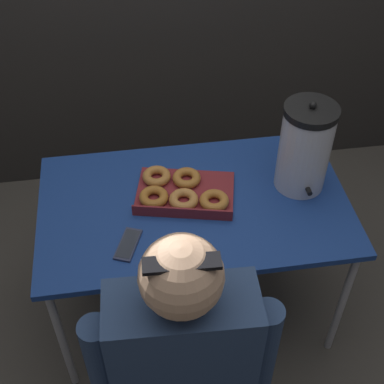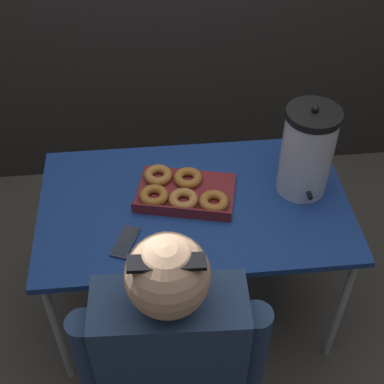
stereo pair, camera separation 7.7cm
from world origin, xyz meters
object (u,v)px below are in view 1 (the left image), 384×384
donut_box (181,192)px  coffee_urn (305,148)px  cell_phone (128,244)px  person_seated (184,378)px

donut_box → coffee_urn: coffee_urn is taller
coffee_urn → cell_phone: bearing=-162.0°
donut_box → coffee_urn: bearing=13.5°
cell_phone → person_seated: person_seated is taller
donut_box → cell_phone: size_ratio=2.61×
coffee_urn → person_seated: (-0.59, -0.74, -0.30)m
coffee_urn → person_seated: bearing=-128.7°
coffee_urn → person_seated: size_ratio=0.33×
cell_phone → person_seated: 0.53m
donut_box → coffee_urn: (0.50, 0.00, 0.17)m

